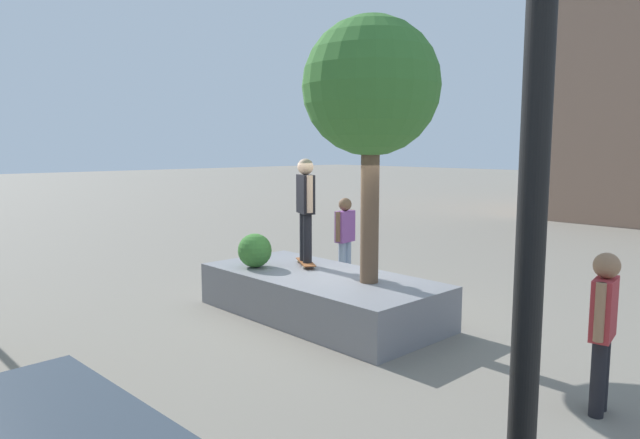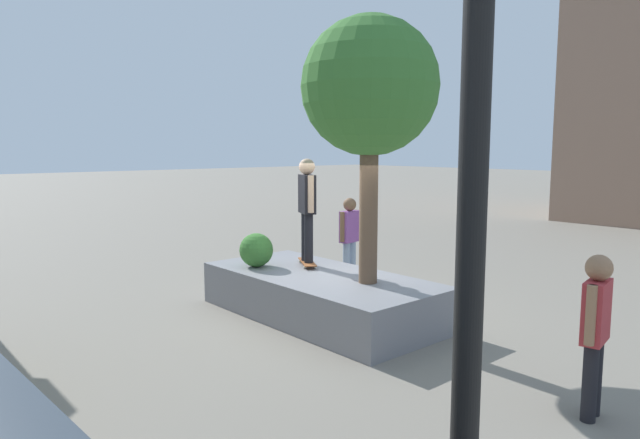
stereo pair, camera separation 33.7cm
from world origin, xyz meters
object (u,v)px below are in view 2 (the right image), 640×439
object	(u,v)px
skateboard	(307,262)
bystander_watching	(596,325)
pedestrian_crossing	(350,233)
traffic_light_median	(480,57)
planter_ledge	(320,295)
skateboarder	(307,203)
plaza_tree	(370,89)

from	to	relation	value
skateboard	bystander_watching	xyz separation A→B (m)	(-5.17, 0.53, 0.22)
pedestrian_crossing	traffic_light_median	bearing A→B (deg)	138.87
skateboard	bystander_watching	size ratio (longest dim) A/B	0.47
planter_ledge	pedestrian_crossing	bearing A→B (deg)	-54.87
skateboarder	bystander_watching	size ratio (longest dim) A/B	1.05
pedestrian_crossing	plaza_tree	bearing A→B (deg)	141.06
plaza_tree	skateboarder	world-z (taller)	plaza_tree
skateboard	pedestrian_crossing	distance (m)	2.02
pedestrian_crossing	bystander_watching	bearing A→B (deg)	158.49
skateboarder	traffic_light_median	world-z (taller)	traffic_light_median
bystander_watching	traffic_light_median	bearing A→B (deg)	105.50
skateboard	bystander_watching	world-z (taller)	bystander_watching
traffic_light_median	bystander_watching	world-z (taller)	traffic_light_median
bystander_watching	skateboarder	bearing A→B (deg)	-5.90
traffic_light_median	bystander_watching	bearing A→B (deg)	-74.50
plaza_tree	skateboarder	distance (m)	2.41
skateboarder	bystander_watching	bearing A→B (deg)	174.10
pedestrian_crossing	bystander_watching	world-z (taller)	pedestrian_crossing
plaza_tree	pedestrian_crossing	distance (m)	4.05
skateboarder	traffic_light_median	bearing A→B (deg)	145.21
skateboarder	skateboard	bearing A→B (deg)	-90.00
skateboard	traffic_light_median	world-z (taller)	traffic_light_median
plaza_tree	bystander_watching	bearing A→B (deg)	173.39
skateboarder	pedestrian_crossing	bearing A→B (deg)	-65.83
traffic_light_median	plaza_tree	bearing A→B (deg)	-42.21
skateboarder	bystander_watching	distance (m)	5.27
planter_ledge	bystander_watching	size ratio (longest dim) A/B	2.43
traffic_light_median	skateboarder	bearing A→B (deg)	-34.79
planter_ledge	traffic_light_median	world-z (taller)	traffic_light_median
skateboarder	pedestrian_crossing	distance (m)	2.16
planter_ledge	plaza_tree	xyz separation A→B (m)	(-0.92, -0.17, 3.27)
skateboard	traffic_light_median	size ratio (longest dim) A/B	0.17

